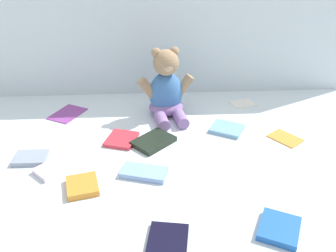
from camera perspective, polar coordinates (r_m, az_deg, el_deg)
The scene contains 15 objects.
ground_plane at distance 1.30m, azimuth -0.37°, elevation -1.65°, with size 3.20×3.20×0.00m, color silver.
backdrop_drape at distance 1.54m, azimuth -1.13°, elevation 15.44°, with size 1.66×0.03×0.59m, color silver.
teddy_bear at distance 1.40m, azimuth -0.26°, elevation 5.44°, with size 0.22×0.21×0.27m.
book_case_0 at distance 1.19m, azimuth -16.95°, elevation -6.09°, with size 0.07×0.13×0.02m, color white.
book_case_1 at distance 0.98m, azimuth 16.95°, elevation -15.05°, with size 0.09×0.11×0.02m, color blue.
book_case_2 at distance 1.35m, azimuth 9.15°, elevation -0.42°, with size 0.09×0.11×0.01m, color #74A8CC.
book_case_3 at distance 1.50m, azimuth -15.41°, elevation 1.91°, with size 0.10×0.14×0.01m, color #8A3B8F.
book_case_4 at distance 1.56m, azimuth 11.56°, elevation 3.52°, with size 0.07×0.09×0.01m, color white.
book_case_5 at distance 1.35m, azimuth 17.83°, elevation -1.75°, with size 0.08×0.11×0.01m, color orange.
book_case_6 at distance 1.25m, azimuth -20.61°, elevation -4.69°, with size 0.08×0.10×0.02m, color #8B98AA.
book_case_7 at distance 0.91m, azimuth -0.03°, elevation -17.42°, with size 0.09×0.11×0.01m, color black.
book_case_8 at distance 1.09m, azimuth -13.20°, elevation -9.08°, with size 0.09×0.10×0.02m, color orange.
book_case_9 at distance 1.28m, azimuth -7.26°, elevation -2.07°, with size 0.10×0.11×0.01m, color #D0303D.
book_case_10 at distance 1.11m, azimuth -3.77°, elevation -7.25°, with size 0.07×0.14×0.02m, color #84A9E2.
book_case_11 at distance 1.26m, azimuth -2.29°, elevation -2.40°, with size 0.10×0.14×0.02m, color black.
Camera 1 is at (-0.05, -1.11, 0.68)m, focal length 39.10 mm.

